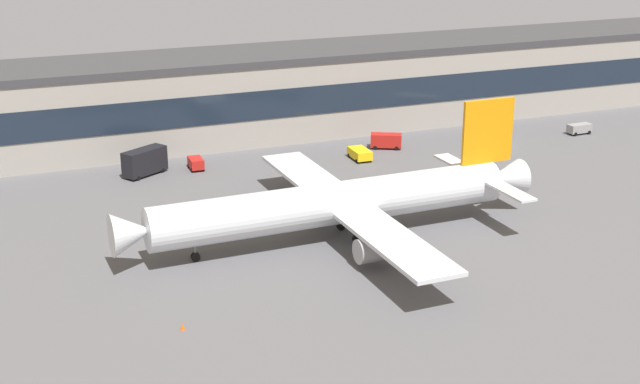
# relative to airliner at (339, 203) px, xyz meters

# --- Properties ---
(ground_plane) EXTENTS (600.00, 600.00, 0.00)m
(ground_plane) POSITION_rel_airliner_xyz_m (7.06, 0.04, -4.73)
(ground_plane) COLOR #56565B
(terminal_building) EXTENTS (196.67, 18.41, 14.92)m
(terminal_building) POSITION_rel_airliner_xyz_m (7.06, 50.91, 2.75)
(terminal_building) COLOR #9E9993
(terminal_building) RESTS_ON ground_plane
(airliner) EXTENTS (55.52, 47.38, 16.00)m
(airliner) POSITION_rel_airliner_xyz_m (0.00, 0.00, 0.00)
(airliner) COLOR silver
(airliner) RESTS_ON ground_plane
(pushback_tractor) EXTENTS (2.78, 4.89, 1.75)m
(pushback_tractor) POSITION_rel_airliner_xyz_m (16.68, 29.66, -3.68)
(pushback_tractor) COLOR yellow
(pushback_tractor) RESTS_ON ground_plane
(catering_truck) EXTENTS (7.52, 5.92, 4.15)m
(catering_truck) POSITION_rel_airliner_xyz_m (-17.31, 34.97, -2.44)
(catering_truck) COLOR black
(catering_truck) RESTS_ON ground_plane
(follow_me_car) EXTENTS (4.46, 2.14, 1.85)m
(follow_me_car) POSITION_rel_airliner_xyz_m (60.01, 28.94, -3.64)
(follow_me_car) COLOR gray
(follow_me_car) RESTS_ON ground_plane
(crew_van) EXTENTS (5.63, 4.36, 2.55)m
(crew_van) POSITION_rel_airliner_xyz_m (23.43, 33.94, -3.28)
(crew_van) COLOR red
(crew_van) RESTS_ON ground_plane
(baggage_tug) EXTENTS (2.22, 3.67, 1.85)m
(baggage_tug) POSITION_rel_airliner_xyz_m (-9.47, 34.78, -3.65)
(baggage_tug) COLOR red
(baggage_tug) RESTS_ON ground_plane
(fuel_truck) EXTENTS (7.95, 7.89, 3.35)m
(fuel_truck) POSITION_rel_airliner_xyz_m (40.39, 28.45, -2.85)
(fuel_truck) COLOR white
(fuel_truck) RESTS_ON ground_plane
(traffic_cone_0) EXTENTS (0.52, 0.52, 0.65)m
(traffic_cone_0) POSITION_rel_airliner_xyz_m (-24.14, -16.33, -4.41)
(traffic_cone_0) COLOR #F2590C
(traffic_cone_0) RESTS_ON ground_plane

